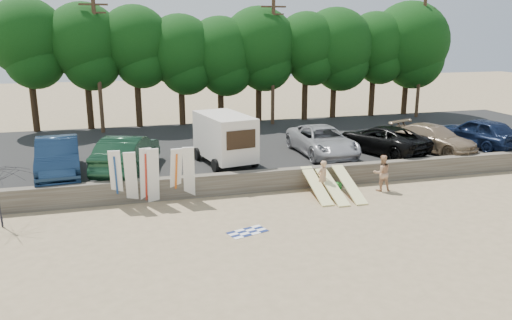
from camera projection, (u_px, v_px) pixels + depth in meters
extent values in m
plane|color=tan|center=(336.00, 207.00, 21.55)|extent=(120.00, 120.00, 0.00)
cube|color=#6B6356|center=(311.00, 177.00, 24.22)|extent=(44.00, 0.50, 1.00)
cube|color=#282828|center=(268.00, 146.00, 31.27)|extent=(44.00, 14.50, 0.70)
cylinder|color=#382616|center=(34.00, 100.00, 33.63)|extent=(0.44, 0.44, 4.25)
sphere|color=#144714|center=(27.00, 37.00, 32.59)|extent=(5.14, 5.14, 5.14)
cylinder|color=#382616|center=(89.00, 100.00, 34.55)|extent=(0.44, 0.44, 4.07)
sphere|color=#144714|center=(84.00, 41.00, 33.55)|extent=(5.15, 5.15, 5.15)
cylinder|color=#382616|center=(138.00, 98.00, 35.40)|extent=(0.44, 0.44, 4.05)
sphere|color=#144714|center=(135.00, 41.00, 34.40)|extent=(4.94, 4.94, 4.94)
cylinder|color=#382616|center=(182.00, 100.00, 36.23)|extent=(0.44, 0.44, 3.60)
sphere|color=#144714|center=(180.00, 50.00, 35.35)|extent=(5.10, 5.10, 5.10)
cylinder|color=#382616|center=(221.00, 99.00, 36.98)|extent=(0.44, 0.44, 3.48)
sphere|color=#144714|center=(220.00, 53.00, 36.12)|extent=(5.19, 5.19, 5.19)
cylinder|color=#382616|center=(259.00, 96.00, 37.67)|extent=(0.44, 0.44, 3.84)
sphere|color=#144714|center=(259.00, 45.00, 36.73)|extent=(5.56, 5.56, 5.56)
cylinder|color=#382616|center=(305.00, 94.00, 38.28)|extent=(0.44, 0.44, 3.87)
sphere|color=#144714|center=(306.00, 44.00, 37.33)|extent=(4.77, 4.77, 4.77)
cylinder|color=#382616|center=(333.00, 94.00, 39.23)|extent=(0.44, 0.44, 3.76)
sphere|color=#144714|center=(335.00, 46.00, 38.30)|extent=(5.79, 5.79, 5.79)
cylinder|color=#382616|center=(372.00, 92.00, 40.07)|extent=(0.44, 0.44, 3.86)
sphere|color=#144714|center=(375.00, 44.00, 39.12)|extent=(4.93, 4.93, 4.93)
cylinder|color=#382616|center=(405.00, 90.00, 40.81)|extent=(0.44, 0.44, 3.94)
sphere|color=#144714|center=(409.00, 42.00, 39.84)|extent=(6.33, 6.33, 6.33)
cylinder|color=#473321|center=(98.00, 65.00, 32.65)|extent=(0.26, 0.26, 9.00)
cube|color=#473321|center=(93.00, 4.00, 31.69)|extent=(1.80, 0.12, 0.12)
cube|color=#473321|center=(94.00, 13.00, 31.82)|extent=(1.50, 0.10, 0.10)
cylinder|color=#473321|center=(273.00, 62.00, 35.69)|extent=(0.26, 0.26, 9.00)
cube|color=#473321|center=(274.00, 7.00, 34.73)|extent=(1.80, 0.12, 0.12)
cube|color=#473321|center=(273.00, 14.00, 34.85)|extent=(1.50, 0.10, 0.10)
cylinder|color=#473321|center=(421.00, 60.00, 38.72)|extent=(0.26, 0.26, 9.00)
cube|color=#473321|center=(425.00, 9.00, 37.76)|extent=(1.80, 0.12, 0.12)
cube|color=#473321|center=(424.00, 15.00, 37.89)|extent=(1.50, 0.10, 0.10)
cube|color=silver|center=(225.00, 136.00, 25.54)|extent=(2.75, 4.33, 2.21)
cube|color=black|center=(241.00, 140.00, 23.73)|extent=(1.49, 0.33, 0.90)
cylinder|color=black|center=(215.00, 165.00, 24.24)|extent=(0.33, 0.69, 0.66)
cylinder|color=black|center=(254.00, 161.00, 25.15)|extent=(0.33, 0.69, 0.66)
cylinder|color=black|center=(197.00, 154.00, 26.50)|extent=(0.33, 0.69, 0.66)
cylinder|color=black|center=(233.00, 150.00, 27.41)|extent=(0.33, 0.69, 0.66)
imported|color=#11233D|center=(58.00, 157.00, 23.54)|extent=(2.38, 5.58, 1.79)
imported|color=#11311E|center=(127.00, 153.00, 24.28)|extent=(3.53, 5.75, 1.79)
imported|color=#A09FA5|center=(323.00, 141.00, 27.53)|extent=(2.68, 5.68, 1.57)
imported|color=black|center=(382.00, 139.00, 28.13)|extent=(4.31, 6.06, 1.53)
imported|color=#8C7459|center=(434.00, 138.00, 28.36)|extent=(3.79, 5.54, 1.49)
imported|color=#0E1833|center=(479.00, 132.00, 29.43)|extent=(3.11, 5.44, 1.75)
cube|color=white|center=(116.00, 178.00, 21.38)|extent=(0.54, 0.69, 2.54)
cube|color=white|center=(131.00, 178.00, 21.38)|extent=(0.55, 0.87, 2.50)
cube|color=white|center=(146.00, 176.00, 21.66)|extent=(0.55, 0.58, 2.57)
cube|color=white|center=(153.00, 176.00, 21.66)|extent=(0.52, 0.62, 2.55)
cube|color=white|center=(176.00, 174.00, 22.00)|extent=(0.58, 0.88, 2.50)
cube|color=white|center=(189.00, 173.00, 22.07)|extent=(0.59, 0.76, 2.53)
cube|color=#FCF49E|center=(316.00, 185.00, 22.80)|extent=(0.56, 2.85, 1.06)
cube|color=#FCF49E|center=(332.00, 187.00, 22.76)|extent=(0.56, 2.88, 0.98)
cube|color=#FCF49E|center=(349.00, 184.00, 22.93)|extent=(0.56, 2.84, 1.09)
imported|color=tan|center=(322.00, 177.00, 23.08)|extent=(0.69, 0.58, 1.61)
imported|color=tan|center=(382.00, 173.00, 23.56)|extent=(0.91, 0.75, 1.74)
cube|color=green|center=(337.00, 186.00, 23.91)|extent=(0.46, 0.41, 0.32)
cube|color=orange|center=(317.00, 189.00, 23.69)|extent=(0.35, 0.31, 0.22)
plane|color=white|center=(248.00, 232.00, 18.88)|extent=(1.89, 1.89, 0.00)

